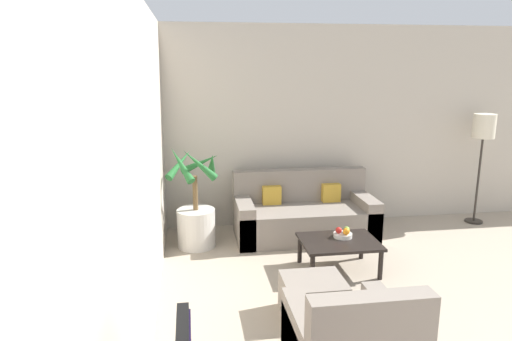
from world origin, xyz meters
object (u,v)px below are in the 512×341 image
at_px(floor_lamp, 483,133).
at_px(apple_red, 339,230).
at_px(ottoman, 313,297).
at_px(sofa_loveseat, 304,216).
at_px(coffee_table, 339,244).
at_px(fruit_bowl, 343,235).
at_px(potted_palm, 196,215).
at_px(orange_fruit, 346,231).
at_px(apple_green, 347,229).

xyz_separation_m(floor_lamp, apple_red, (-2.38, -1.14, -0.85)).
bearing_deg(ottoman, sofa_loveseat, 78.21).
bearing_deg(coffee_table, fruit_bowl, 51.25).
relative_size(potted_palm, coffee_table, 1.56).
height_order(orange_fruit, ottoman, orange_fruit).
bearing_deg(sofa_loveseat, orange_fruit, -78.60).
bearing_deg(sofa_loveseat, floor_lamp, 3.94).
bearing_deg(orange_fruit, floor_lamp, 27.22).
relative_size(orange_fruit, ottoman, 0.14).
relative_size(floor_lamp, orange_fruit, 20.71).
bearing_deg(apple_red, orange_fruit, -38.29).
bearing_deg(coffee_table, floor_lamp, 27.04).
bearing_deg(orange_fruit, ottoman, -124.46).
xyz_separation_m(floor_lamp, orange_fruit, (-2.32, -1.19, -0.85)).
relative_size(potted_palm, orange_fruit, 17.16).
xyz_separation_m(sofa_loveseat, coffee_table, (0.12, -1.05, 0.02)).
distance_m(potted_palm, ottoman, 2.03).
xyz_separation_m(potted_palm, apple_green, (1.62, -0.81, 0.03)).
distance_m(fruit_bowl, apple_green, 0.08).
height_order(coffee_table, apple_red, apple_red).
xyz_separation_m(apple_red, ottoman, (-0.53, -0.93, -0.25)).
xyz_separation_m(floor_lamp, apple_green, (-2.29, -1.12, -0.85)).
height_order(floor_lamp, fruit_bowl, floor_lamp).
bearing_deg(orange_fruit, apple_green, 67.06).
relative_size(floor_lamp, apple_green, 23.37).
height_order(sofa_loveseat, apple_red, sofa_loveseat).
height_order(sofa_loveseat, coffee_table, sofa_loveseat).
distance_m(orange_fruit, ottoman, 1.09).
bearing_deg(orange_fruit, apple_red, 141.71).
distance_m(sofa_loveseat, coffee_table, 1.06).
xyz_separation_m(coffee_table, orange_fruit, (0.09, 0.04, 0.13)).
xyz_separation_m(potted_palm, apple_red, (1.52, -0.83, 0.03)).
relative_size(potted_palm, sofa_loveseat, 0.72).
xyz_separation_m(floor_lamp, fruit_bowl, (-2.34, -1.14, -0.91)).
xyz_separation_m(sofa_loveseat, apple_red, (0.14, -0.97, 0.15)).
bearing_deg(floor_lamp, ottoman, -144.68).
bearing_deg(orange_fruit, fruit_bowl, 112.34).
bearing_deg(coffee_table, potted_palm, 148.58).
relative_size(sofa_loveseat, floor_lamp, 1.16).
height_order(fruit_bowl, ottoman, fruit_bowl).
height_order(sofa_loveseat, fruit_bowl, sofa_loveseat).
relative_size(potted_palm, apple_red, 18.35).
height_order(potted_palm, apple_red, potted_palm).
bearing_deg(fruit_bowl, floor_lamp, 26.08).
height_order(apple_red, orange_fruit, orange_fruit).
bearing_deg(floor_lamp, apple_green, -153.88).
bearing_deg(potted_palm, apple_red, -28.59).
bearing_deg(apple_red, ottoman, -119.88).
bearing_deg(fruit_bowl, orange_fruit, -67.66).
distance_m(coffee_table, ottoman, 0.99).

